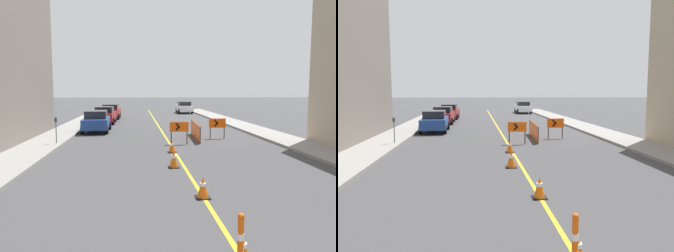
{
  "view_description": "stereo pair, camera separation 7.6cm",
  "coord_description": "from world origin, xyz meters",
  "views": [
    {
      "loc": [
        -1.91,
        2.52,
        3.07
      ],
      "look_at": [
        -0.06,
        21.51,
        1.0
      ],
      "focal_mm": 35.0,
      "sensor_mm": 36.0,
      "label": 1
    },
    {
      "loc": [
        -1.83,
        2.51,
        3.07
      ],
      "look_at": [
        -0.06,
        21.51,
        1.0
      ],
      "focal_mm": 35.0,
      "sensor_mm": 36.0,
      "label": 2
    }
  ],
  "objects": [
    {
      "name": "safety_mesh_fence",
      "position": [
        1.86,
        23.1,
        0.51
      ],
      "size": [
        0.3,
        4.62,
        1.02
      ],
      "rotation": [
        0.0,
        0.0,
        1.52
      ],
      "color": "#EF560C",
      "rests_on": "ground_plane"
    },
    {
      "name": "sidewalk_left",
      "position": [
        -7.16,
        27.32,
        0.07
      ],
      "size": [
        2.28,
        54.64,
        0.15
      ],
      "color": "gray",
      "rests_on": "ground_plane"
    },
    {
      "name": "parked_car_curb_far",
      "position": [
        -4.67,
        38.67,
        0.8
      ],
      "size": [
        1.98,
        4.37,
        1.59
      ],
      "rotation": [
        0.0,
        0.0,
        -0.04
      ],
      "color": "maroon",
      "rests_on": "ground_plane"
    },
    {
      "name": "lane_stripe",
      "position": [
        0.0,
        27.32,
        0.0
      ],
      "size": [
        0.12,
        54.64,
        0.01
      ],
      "color": "gold",
      "rests_on": "ground_plane"
    },
    {
      "name": "parked_car_curb_near",
      "position": [
        -4.87,
        27.22,
        0.8
      ],
      "size": [
        1.95,
        4.35,
        1.59
      ],
      "rotation": [
        0.0,
        0.0,
        0.03
      ],
      "color": "navy",
      "rests_on": "ground_plane"
    },
    {
      "name": "arrow_barricade_secondary",
      "position": [
        3.23,
        22.87,
        0.94
      ],
      "size": [
        1.07,
        0.08,
        1.3
      ],
      "rotation": [
        0.0,
        0.0,
        -0.0
      ],
      "color": "#EF560C",
      "rests_on": "ground_plane"
    },
    {
      "name": "traffic_cone_fifth",
      "position": [
        -0.15,
        18.49,
        0.3
      ],
      "size": [
        0.43,
        0.43,
        0.61
      ],
      "color": "black",
      "rests_on": "ground_plane"
    },
    {
      "name": "sidewalk_right",
      "position": [
        7.16,
        27.32,
        0.07
      ],
      "size": [
        2.28,
        54.64,
        0.15
      ],
      "color": "gray",
      "rests_on": "ground_plane"
    },
    {
      "name": "parking_meter_near_curb",
      "position": [
        -6.37,
        21.1,
        1.17
      ],
      "size": [
        0.12,
        0.11,
        1.46
      ],
      "color": "#4C4C51",
      "rests_on": "sidewalk_left"
    },
    {
      "name": "parked_car_curb_mid",
      "position": [
        -4.84,
        33.43,
        0.8
      ],
      "size": [
        1.96,
        4.36,
        1.59
      ],
      "rotation": [
        0.0,
        0.0,
        -0.04
      ],
      "color": "maroon",
      "rests_on": "ground_plane"
    },
    {
      "name": "traffic_cone_fourth",
      "position": [
        -0.43,
        15.3,
        0.34
      ],
      "size": [
        0.44,
        0.44,
        0.69
      ],
      "color": "black",
      "rests_on": "ground_plane"
    },
    {
      "name": "parked_car_opposite_side",
      "position": [
        4.58,
        46.68,
        0.8
      ],
      "size": [
        1.95,
        4.36,
        1.59
      ],
      "rotation": [
        0.0,
        0.0,
        0.04
      ],
      "color": "silver",
      "rests_on": "ground_plane"
    },
    {
      "name": "traffic_cone_second",
      "position": [
        -0.05,
        7.91,
        0.26
      ],
      "size": [
        0.38,
        0.38,
        0.53
      ],
      "color": "black",
      "rests_on": "ground_plane"
    },
    {
      "name": "arrow_barricade_primary",
      "position": [
        0.52,
        20.94,
        0.94
      ],
      "size": [
        1.08,
        0.12,
        1.29
      ],
      "rotation": [
        0.0,
        0.0,
        -0.06
      ],
      "color": "#EF560C",
      "rests_on": "ground_plane"
    },
    {
      "name": "traffic_cone_third",
      "position": [
        -0.03,
        11.5,
        0.3
      ],
      "size": [
        0.42,
        0.42,
        0.62
      ],
      "color": "black",
      "rests_on": "ground_plane"
    }
  ]
}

